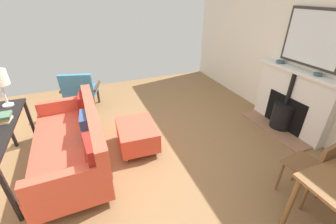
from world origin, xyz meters
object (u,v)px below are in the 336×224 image
(mantel_bowl_near, at_px, (281,62))
(sofa, at_px, (74,143))
(dining_chair_near_fireplace, at_px, (315,166))
(armchair_accent, at_px, (80,89))
(console_table, at_px, (0,134))
(ottoman, at_px, (137,134))
(fireplace, at_px, (289,104))
(mantel_bowl_far, at_px, (318,74))

(mantel_bowl_near, distance_m, sofa, 3.60)
(sofa, relative_size, dining_chair_near_fireplace, 2.25)
(armchair_accent, relative_size, console_table, 0.54)
(ottoman, height_order, dining_chair_near_fireplace, dining_chair_near_fireplace)
(mantel_bowl_near, relative_size, dining_chair_near_fireplace, 0.16)
(fireplace, bearing_deg, dining_chair_near_fireplace, 51.01)
(mantel_bowl_near, relative_size, mantel_bowl_far, 1.17)
(mantel_bowl_near, height_order, dining_chair_near_fireplace, mantel_bowl_near)
(mantel_bowl_far, relative_size, armchair_accent, 0.14)
(sofa, distance_m, dining_chair_near_fireplace, 2.98)
(fireplace, height_order, sofa, fireplace)
(mantel_bowl_near, distance_m, console_table, 4.29)
(mantel_bowl_near, xyz_separation_m, mantel_bowl_far, (0.00, 0.70, -0.00))
(sofa, distance_m, console_table, 0.83)
(fireplace, relative_size, dining_chair_near_fireplace, 1.71)
(mantel_bowl_far, bearing_deg, armchair_accent, -34.80)
(fireplace, xyz_separation_m, sofa, (3.51, -0.38, -0.13))
(mantel_bowl_far, xyz_separation_m, ottoman, (2.62, -0.71, -0.86))
(armchair_accent, distance_m, console_table, 1.90)
(fireplace, distance_m, console_table, 4.29)
(fireplace, height_order, mantel_bowl_far, mantel_bowl_far)
(sofa, bearing_deg, armchair_accent, -95.65)
(fireplace, xyz_separation_m, console_table, (4.26, -0.38, 0.21))
(sofa, relative_size, console_table, 1.24)
(fireplace, xyz_separation_m, ottoman, (2.61, -0.41, -0.23))
(armchair_accent, bearing_deg, sofa, 84.35)
(mantel_bowl_far, distance_m, ottoman, 2.85)
(ottoman, xyz_separation_m, console_table, (1.65, 0.03, 0.44))
(ottoman, relative_size, armchair_accent, 0.92)
(console_table, bearing_deg, fireplace, 174.89)
(mantel_bowl_far, height_order, dining_chair_near_fireplace, mantel_bowl_far)
(fireplace, bearing_deg, sofa, -6.14)
(mantel_bowl_far, distance_m, dining_chair_near_fireplace, 1.55)
(fireplace, relative_size, console_table, 0.95)
(mantel_bowl_near, distance_m, mantel_bowl_far, 0.70)
(armchair_accent, bearing_deg, mantel_bowl_near, 154.11)
(mantel_bowl_near, relative_size, ottoman, 0.18)
(fireplace, bearing_deg, mantel_bowl_far, 91.55)
(mantel_bowl_near, height_order, console_table, mantel_bowl_near)
(fireplace, relative_size, mantel_bowl_far, 12.57)
(mantel_bowl_near, bearing_deg, armchair_accent, -25.89)
(fireplace, distance_m, ottoman, 2.66)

